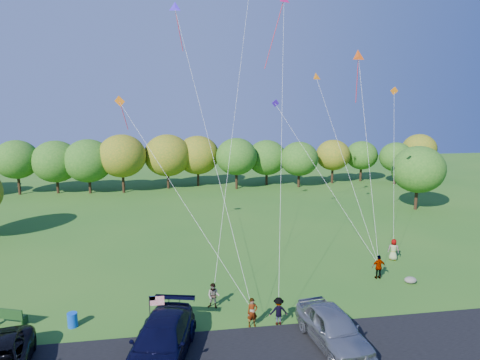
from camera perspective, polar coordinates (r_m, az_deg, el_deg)
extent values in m
plane|color=#265E1B|center=(26.19, 0.57, -18.12)|extent=(140.00, 140.00, 0.00)
cube|color=black|center=(22.80, 2.39, -22.82)|extent=(44.00, 6.00, 0.06)
cylinder|color=#332012|center=(64.86, -27.87, -0.43)|extent=(0.36, 0.36, 3.09)
ellipsoid|color=#3B6318|center=(64.32, -28.16, 2.84)|extent=(6.76, 6.76, 6.08)
cylinder|color=#332012|center=(64.28, -22.88, -0.31)|extent=(0.36, 0.36, 2.67)
ellipsoid|color=#3B6318|center=(63.80, -23.09, 2.54)|extent=(5.81, 5.81, 5.23)
cylinder|color=#332012|center=(64.49, -19.34, 0.05)|extent=(0.36, 0.36, 2.85)
ellipsoid|color=#3B6318|center=(64.01, -19.51, 2.85)|extent=(5.43, 5.43, 4.88)
cylinder|color=#332012|center=(62.03, -14.79, -0.28)|extent=(0.36, 0.36, 2.47)
ellipsoid|color=#215B18|center=(61.50, -14.94, 2.81)|extent=(6.59, 6.59, 5.93)
cylinder|color=#332012|center=(60.65, -10.11, -0.27)|extent=(0.36, 0.36, 2.61)
ellipsoid|color=#215B18|center=(60.14, -10.21, 2.65)|extent=(5.58, 5.58, 5.02)
cylinder|color=#332012|center=(60.21, -4.57, -0.04)|extent=(0.36, 0.36, 2.96)
ellipsoid|color=#215B18|center=(59.68, -4.62, 3.13)|extent=(5.79, 5.79, 5.21)
cylinder|color=#332012|center=(63.03, -0.42, 0.41)|extent=(0.36, 0.36, 2.82)
ellipsoid|color=#3B6318|center=(62.49, -0.42, 3.73)|extent=(6.97, 6.97, 6.27)
cylinder|color=#332012|center=(61.79, 3.92, 0.15)|extent=(0.36, 0.36, 2.77)
ellipsoid|color=#215B18|center=(61.24, 3.97, 3.53)|extent=(7.03, 7.03, 6.33)
cylinder|color=#332012|center=(63.17, 8.85, 0.20)|extent=(0.36, 0.36, 2.61)
ellipsoid|color=#215B18|center=(62.68, 8.93, 3.10)|extent=(5.90, 5.90, 5.31)
cylinder|color=#332012|center=(67.46, 11.11, 0.85)|extent=(0.36, 0.36, 2.74)
ellipsoid|color=#215B18|center=(67.03, 11.20, 3.36)|extent=(4.96, 4.96, 4.46)
cylinder|color=#332012|center=(68.39, 16.56, 0.79)|extent=(0.36, 0.36, 2.87)
ellipsoid|color=#215B18|center=(67.93, 16.70, 3.54)|extent=(5.75, 5.75, 5.17)
cylinder|color=#332012|center=(71.01, 19.81, 0.85)|extent=(0.36, 0.36, 2.62)
ellipsoid|color=#3B6318|center=(70.59, 19.97, 3.32)|extent=(5.46, 5.46, 4.91)
cylinder|color=#332012|center=(72.03, 23.98, 0.54)|extent=(0.36, 0.36, 2.24)
ellipsoid|color=#3B6318|center=(71.58, 24.18, 3.13)|extent=(6.67, 6.67, 6.00)
cylinder|color=#332012|center=(53.79, 22.43, -2.20)|extent=(0.36, 0.36, 2.80)
ellipsoid|color=#215B18|center=(53.19, 22.68, 1.32)|extent=(6.00, 6.00, 5.40)
imported|color=black|center=(22.58, -10.49, -20.42)|extent=(4.11, 7.02, 1.91)
imported|color=gray|center=(23.87, 12.31, -18.68)|extent=(2.93, 5.81, 1.90)
imported|color=#4C4C59|center=(25.15, 1.65, -17.24)|extent=(0.67, 0.49, 1.68)
imported|color=#4C4C59|center=(27.15, -3.55, -15.15)|extent=(0.94, 0.84, 1.59)
imported|color=#4C4C59|center=(25.46, 5.15, -17.01)|extent=(1.05, 0.62, 1.61)
imported|color=#4C4C59|center=(32.64, 18.02, -10.97)|extent=(1.04, 0.48, 1.74)
imported|color=#4C4C59|center=(36.60, 19.79, -8.72)|extent=(1.00, 0.88, 1.72)
cube|color=#153714|center=(28.59, -28.51, -15.82)|extent=(1.96, 0.82, 0.07)
cube|color=#153714|center=(28.28, -28.71, -15.38)|extent=(1.93, 0.75, 0.62)
cube|color=#153714|center=(28.42, -26.79, -16.36)|extent=(0.26, 0.51, 0.47)
cylinder|color=blue|center=(27.00, -21.43, -16.97)|extent=(0.55, 0.55, 0.83)
cylinder|color=black|center=(24.81, -11.92, -17.21)|extent=(0.05, 0.05, 2.21)
cube|color=red|center=(24.43, -11.03, -15.54)|extent=(0.80, 0.53, 0.02)
cube|color=navy|center=(24.38, -11.62, -15.20)|extent=(0.32, 0.02, 0.25)
ellipsoid|color=gray|center=(27.28, 8.74, -16.30)|extent=(1.20, 0.94, 0.60)
ellipsoid|color=gray|center=(32.87, 21.77, -12.28)|extent=(0.85, 0.71, 0.44)
cone|color=#3315D8|center=(36.49, -8.68, 21.80)|extent=(1.07, 0.55, 0.96)
cone|color=#CE660D|center=(40.13, 10.17, 13.37)|extent=(0.95, 0.59, 0.82)
cone|color=#CB430E|center=(36.22, 15.52, 15.62)|extent=(1.12, 0.40, 1.07)
cube|color=orange|center=(40.69, 19.87, 11.12)|extent=(0.73, 0.21, 0.72)
cube|color=orange|center=(34.99, -15.75, 10.08)|extent=(0.83, 0.41, 0.86)
cube|color=#3E12BC|center=(39.60, 4.76, 10.18)|extent=(0.72, 0.24, 0.70)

